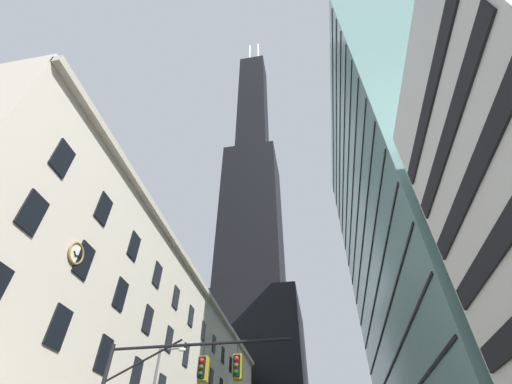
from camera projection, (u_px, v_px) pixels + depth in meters
name	position (u px, v px, depth m)	size (l,w,h in m)	color
station_building	(133.00, 383.00, 39.81)	(16.03, 66.93, 22.05)	beige
dark_skyscraper	(252.00, 253.00, 109.57)	(27.57, 27.57, 203.80)	black
glass_office_midrise	(424.00, 226.00, 48.27)	(17.77, 43.29, 59.33)	gray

